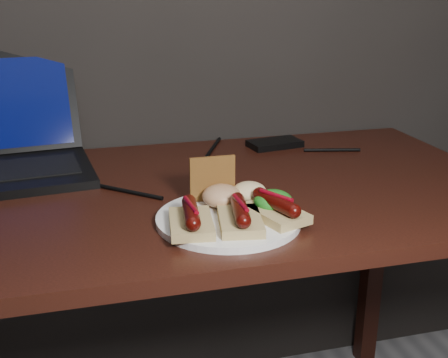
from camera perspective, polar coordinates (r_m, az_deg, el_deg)
desk at (r=1.17m, az=-4.98°, el=-5.21°), size 1.40×0.70×0.75m
laptop at (r=1.33m, az=-21.78°, el=2.92°), size 0.40×0.39×0.25m
hard_drive at (r=1.44m, az=5.18°, el=3.60°), size 0.14×0.09×0.02m
desk_cables at (r=1.27m, az=-8.23°, el=1.09°), size 1.04×0.40×0.01m
plate at (r=0.98m, az=0.45°, el=-4.08°), size 0.27×0.27×0.01m
bread_sausage_left at (r=0.93m, az=-3.37°, el=-4.04°), size 0.08×0.12×0.04m
bread_sausage_center at (r=0.94m, az=1.66°, el=-3.79°), size 0.09×0.13×0.04m
bread_sausage_right at (r=0.97m, az=5.29°, el=-3.00°), size 0.10×0.13×0.04m
crispbread at (r=1.04m, az=-1.17°, el=0.04°), size 0.09×0.01×0.08m
salad_greens at (r=1.00m, az=5.03°, el=-2.26°), size 0.07×0.07×0.04m
salsa_mound at (r=1.02m, az=-0.23°, el=-1.73°), size 0.07×0.07×0.04m
coleslaw_mound at (r=1.04m, az=2.59°, el=-1.28°), size 0.06×0.06×0.04m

